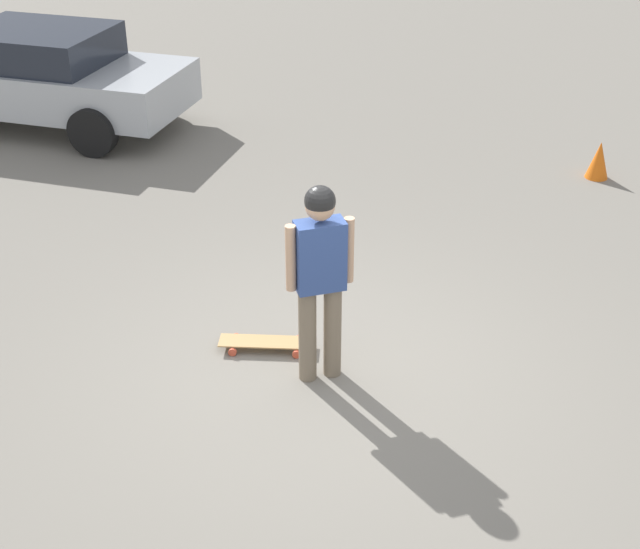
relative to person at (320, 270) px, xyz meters
The scene contains 5 objects.
ground_plane 1.02m from the person, ahead, with size 220.00×220.00×0.00m, color gray.
person is the anchor object (origin of this frame).
skateboard 1.13m from the person, 49.84° to the right, with size 0.84×0.41×0.08m.
car_parked_near 7.27m from the person, 67.57° to the right, with size 4.58×3.48×1.38m.
traffic_cone 5.48m from the person, 140.20° to the right, with size 0.28×0.28×0.47m.
Camera 1 is at (1.12, 5.99, 4.44)m, focal length 50.00 mm.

